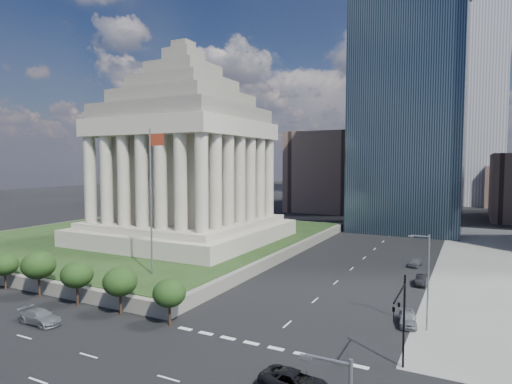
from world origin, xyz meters
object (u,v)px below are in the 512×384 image
Objects in this scene: suv_grey at (40,317)px; flagpole at (152,193)px; street_lamp_north at (426,276)px; parked_sedan_near at (408,318)px; parked_sedan_far at (415,262)px; traffic_signal_ne at (401,314)px; pickup_truck at (295,382)px; parked_sedan_mid at (422,280)px; war_memorial at (185,142)px.

flagpole is at bearing -5.12° from suv_grey.
parked_sedan_near is (-1.83, 0.71, -4.90)m from street_lamp_north.
street_lamp_north is 5.28m from parked_sedan_near.
street_lamp_north is 29.22m from parked_sedan_far.
parked_sedan_far is (-3.50, 39.77, -4.56)m from traffic_signal_ne.
pickup_truck is 1.05× the size of suv_grey.
parked_sedan_far is (-2.50, 27.75, -0.07)m from parked_sedan_near.
street_lamp_north is at bearing 1.63° from flagpole.
parked_sedan_mid is at bearing -43.70° from suv_grey.
parked_sedan_far is at bearing 43.70° from flagpole.
street_lamp_north is at bearing -31.21° from parked_sedan_near.
war_memorial is at bearing 143.92° from parked_sedan_near.
street_lamp_north reaches higher than parked_sedan_far.
parked_sedan_far is at bearing 85.17° from parked_sedan_near.
war_memorial is at bearing 16.15° from suv_grey.
suv_grey is at bearing -135.91° from parked_sedan_mid.
flagpole reaches higher than parked_sedan_near.
traffic_signal_ne is at bearing -87.81° from parked_sedan_mid.
parked_sedan_near is (-1.00, 12.01, -4.49)m from traffic_signal_ne.
parked_sedan_near is (35.26, 17.67, -0.01)m from suv_grey.
parked_sedan_near is (33.33, 1.71, -12.35)m from flagpole.
street_lamp_north is 19.44m from pickup_truck.
parked_sedan_far is (-4.33, 28.46, -4.97)m from street_lamp_north.
parked_sedan_near is at bearing -78.98° from parked_sedan_far.
parked_sedan_mid is (5.35, 34.66, -0.09)m from pickup_truck.
flagpole is at bearing 66.92° from pickup_truck.
flagpole is 2.50× the size of traffic_signal_ne.
pickup_truck is at bearing -99.22° from parked_sedan_mid.
pickup_truck is (-7.50, -17.26, -4.89)m from street_lamp_north.
pickup_truck is at bearing -138.28° from traffic_signal_ne.
traffic_signal_ne is 10.00m from pickup_truck.
suv_grey is at bearing -163.36° from parked_sedan_near.
pickup_truck is (-6.67, -5.95, -4.47)m from traffic_signal_ne.
parked_sedan_mid is at bearing -1.41° from pickup_truck.
parked_sedan_mid is at bearing -72.98° from parked_sedan_far.
war_memorial is 4.88× the size of traffic_signal_ne.
flagpole is at bearing -63.11° from war_memorial.
flagpole reaches higher than parked_sedan_mid.
flagpole is 3.78× the size of suv_grey.
pickup_truck is 1.38× the size of parked_sedan_far.
flagpole is at bearing 163.29° from traffic_signal_ne.
traffic_signal_ne is at bearing -16.71° from flagpole.
war_memorial is at bearing 52.06° from pickup_truck.
flagpole is 2.00× the size of street_lamp_north.
war_memorial is at bearing 116.89° from flagpole.
suv_grey is at bearing -75.62° from war_memorial.
pickup_truck is 29.58m from suv_grey.
parked_sedan_mid is (34.94, 34.37, -0.09)m from suv_grey.
war_memorial is 60.26m from pickup_truck.
street_lamp_north reaches higher than suv_grey.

